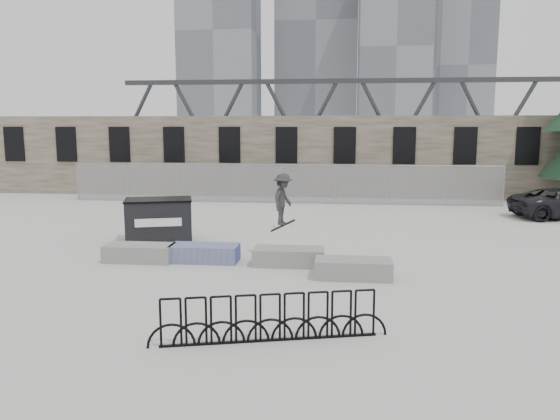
{
  "coord_description": "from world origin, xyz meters",
  "views": [
    {
      "loc": [
        2.93,
        -15.23,
        3.95
      ],
      "look_at": [
        1.07,
        1.83,
        1.3
      ],
      "focal_mm": 35.0,
      "sensor_mm": 36.0,
      "label": 1
    }
  ],
  "objects_px": {
    "planter_center_right": "(289,256)",
    "planter_offset": "(353,268)",
    "skateboarder": "(283,199)",
    "planter_center_left": "(204,252)",
    "planter_far_left": "(140,252)",
    "bike_rack": "(270,319)",
    "dumpster": "(159,220)"
  },
  "relations": [
    {
      "from": "planter_far_left",
      "to": "planter_center_right",
      "type": "xyz_separation_m",
      "value": [
        4.42,
        -0.0,
        0.0
      ]
    },
    {
      "from": "planter_offset",
      "to": "dumpster",
      "type": "bearing_deg",
      "value": 148.99
    },
    {
      "from": "planter_center_right",
      "to": "planter_offset",
      "type": "height_order",
      "value": "same"
    },
    {
      "from": "planter_far_left",
      "to": "skateboarder",
      "type": "height_order",
      "value": "skateboarder"
    },
    {
      "from": "planter_center_left",
      "to": "skateboarder",
      "type": "height_order",
      "value": "skateboarder"
    },
    {
      "from": "planter_center_right",
      "to": "dumpster",
      "type": "bearing_deg",
      "value": 149.38
    },
    {
      "from": "planter_far_left",
      "to": "planter_center_left",
      "type": "relative_size",
      "value": 1.0
    },
    {
      "from": "planter_far_left",
      "to": "planter_center_right",
      "type": "height_order",
      "value": "same"
    },
    {
      "from": "planter_offset",
      "to": "bike_rack",
      "type": "xyz_separation_m",
      "value": [
        -1.63,
        -4.48,
        0.17
      ]
    },
    {
      "from": "planter_offset",
      "to": "skateboarder",
      "type": "bearing_deg",
      "value": 135.44
    },
    {
      "from": "planter_offset",
      "to": "bike_rack",
      "type": "distance_m",
      "value": 4.77
    },
    {
      "from": "planter_far_left",
      "to": "planter_center_left",
      "type": "bearing_deg",
      "value": 4.8
    },
    {
      "from": "planter_center_left",
      "to": "planter_center_right",
      "type": "distance_m",
      "value": 2.51
    },
    {
      "from": "planter_center_right",
      "to": "bike_rack",
      "type": "xyz_separation_m",
      "value": [
        0.18,
        -5.61,
        0.17
      ]
    },
    {
      "from": "planter_center_left",
      "to": "dumpster",
      "type": "xyz_separation_m",
      "value": [
        -2.26,
        2.65,
        0.48
      ]
    },
    {
      "from": "planter_far_left",
      "to": "bike_rack",
      "type": "distance_m",
      "value": 7.26
    },
    {
      "from": "planter_center_left",
      "to": "planter_offset",
      "type": "distance_m",
      "value": 4.51
    },
    {
      "from": "planter_center_left",
      "to": "skateboarder",
      "type": "relative_size",
      "value": 1.14
    },
    {
      "from": "planter_center_left",
      "to": "planter_offset",
      "type": "bearing_deg",
      "value": -16.72
    },
    {
      "from": "planter_center_right",
      "to": "bike_rack",
      "type": "height_order",
      "value": "bike_rack"
    },
    {
      "from": "bike_rack",
      "to": "planter_center_right",
      "type": "bearing_deg",
      "value": 91.85
    },
    {
      "from": "planter_far_left",
      "to": "planter_center_right",
      "type": "distance_m",
      "value": 4.42
    },
    {
      "from": "planter_center_right",
      "to": "planter_offset",
      "type": "xyz_separation_m",
      "value": [
        1.81,
        -1.13,
        0.0
      ]
    },
    {
      "from": "planter_center_left",
      "to": "planter_offset",
      "type": "relative_size",
      "value": 1.0
    },
    {
      "from": "planter_center_right",
      "to": "skateboarder",
      "type": "height_order",
      "value": "skateboarder"
    },
    {
      "from": "planter_far_left",
      "to": "skateboarder",
      "type": "xyz_separation_m",
      "value": [
        4.16,
        0.9,
        1.51
      ]
    },
    {
      "from": "planter_center_right",
      "to": "bike_rack",
      "type": "distance_m",
      "value": 5.62
    },
    {
      "from": "planter_far_left",
      "to": "skateboarder",
      "type": "bearing_deg",
      "value": 12.19
    },
    {
      "from": "bike_rack",
      "to": "skateboarder",
      "type": "distance_m",
      "value": 6.66
    },
    {
      "from": "planter_offset",
      "to": "dumpster",
      "type": "distance_m",
      "value": 7.68
    },
    {
      "from": "dumpster",
      "to": "skateboarder",
      "type": "height_order",
      "value": "skateboarder"
    },
    {
      "from": "skateboarder",
      "to": "planter_offset",
      "type": "bearing_deg",
      "value": -118.01
    }
  ]
}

